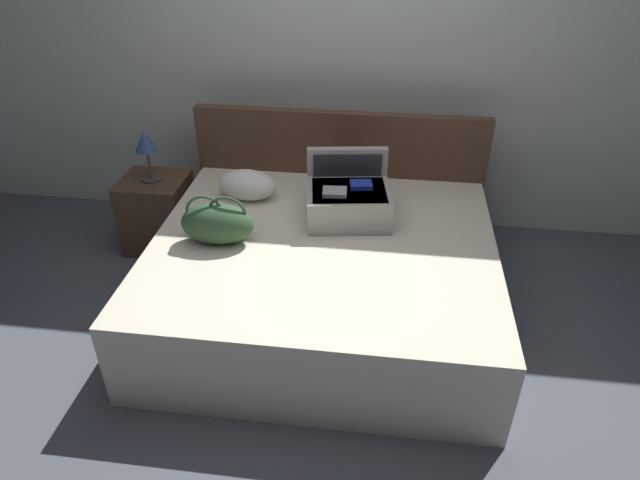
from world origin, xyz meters
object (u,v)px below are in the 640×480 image
Objects in this scene: hard_case_large at (348,199)px; table_lamp at (146,144)px; pillow_near_headboard at (247,185)px; bed at (323,279)px; duffel_bag at (217,223)px; nightstand at (158,213)px.

hard_case_large reaches higher than table_lamp.
table_lamp is at bearing 168.24° from pillow_near_headboard.
bed is 3.56× the size of hard_case_large.
duffel_bag reaches higher than nightstand.
duffel_bag is 1.12× the size of pillow_near_headboard.
duffel_bag reaches higher than bed.
pillow_near_headboard is at bearing -11.76° from table_lamp.
bed is 5.50× the size of table_lamp.
pillow_near_headboard is at bearing 157.73° from hard_case_large.
nightstand is 1.49× the size of table_lamp.
table_lamp is (-1.26, 0.61, 0.53)m from bed.
hard_case_large is 1.46× the size of pillow_near_headboard.
pillow_near_headboard is (0.04, 0.53, -0.03)m from duffel_bag.
bed is at bearing -40.50° from pillow_near_headboard.
duffel_bag is 0.96m from table_lamp.
bed is 4.64× the size of duffel_bag.
hard_case_large is 1.04× the size of nightstand.
nightstand is 0.52m from table_lamp.
table_lamp is (0.00, 0.00, 0.52)m from nightstand.
nightstand is (-1.26, 0.61, 0.00)m from bed.
bed is at bearing -26.06° from nightstand.
duffel_bag is 1.18× the size of table_lamp.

